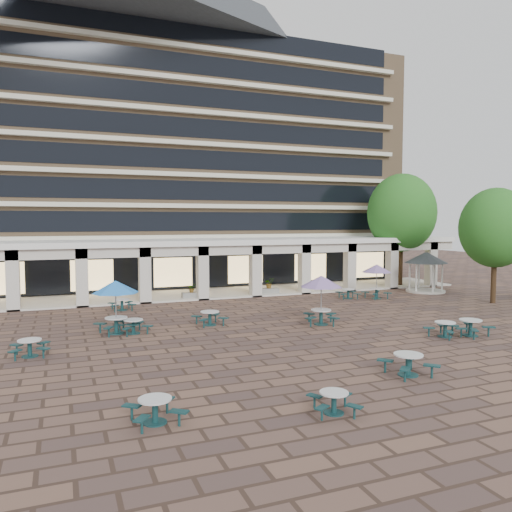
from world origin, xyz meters
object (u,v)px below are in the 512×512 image
object	(u,v)px
picnic_table_2	(408,363)
picnic_table_0	(155,408)
planter_left	(192,294)
planter_right	(269,288)
picnic_table_1	(334,401)
gazebo	(426,262)

from	to	relation	value
picnic_table_2	picnic_table_0	bearing A→B (deg)	-173.39
picnic_table_0	picnic_table_2	world-z (taller)	picnic_table_2
planter_left	planter_right	bearing A→B (deg)	0.00
planter_left	picnic_table_2	bearing A→B (deg)	-81.73
picnic_table_0	picnic_table_1	bearing A→B (deg)	-20.62
gazebo	planter_left	size ratio (longest dim) A/B	2.34
picnic_table_2	planter_right	world-z (taller)	planter_right
picnic_table_1	gazebo	size ratio (longest dim) A/B	0.50
picnic_table_0	picnic_table_1	size ratio (longest dim) A/B	1.02
picnic_table_2	planter_right	bearing A→B (deg)	82.12
picnic_table_0	picnic_table_1	distance (m)	5.32
picnic_table_0	planter_right	bearing A→B (deg)	52.67
gazebo	picnic_table_1	bearing A→B (deg)	-135.48
picnic_table_0	planter_left	bearing A→B (deg)	66.27
planter_right	planter_left	bearing A→B (deg)	-180.00
planter_left	planter_right	world-z (taller)	planter_right
picnic_table_2	gazebo	size ratio (longest dim) A/B	0.53
picnic_table_0	picnic_table_2	distance (m)	9.74
picnic_table_0	gazebo	size ratio (longest dim) A/B	0.51
picnic_table_0	picnic_table_1	world-z (taller)	picnic_table_0
picnic_table_1	picnic_table_2	xyz separation A→B (m)	(4.52, 2.24, 0.09)
picnic_table_1	planter_left	size ratio (longest dim) A/B	1.17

